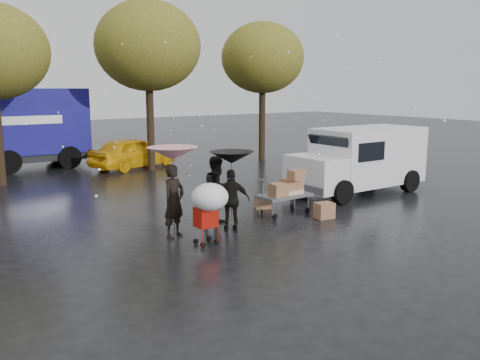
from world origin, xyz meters
TOP-DOWN VIEW (x-y plane):
  - ground at (0.00, 0.00)m, footprint 90.00×90.00m
  - person_pink at (-1.32, 0.59)m, footprint 0.76×0.63m
  - person_middle at (0.18, 0.99)m, footprint 0.95×0.78m
  - person_black at (0.14, 0.27)m, footprint 0.99×0.74m
  - umbrella_pink at (-1.32, 0.59)m, footprint 1.21×1.21m
  - umbrella_black at (0.14, 0.27)m, footprint 1.11×1.11m
  - vendor_cart at (2.35, 0.76)m, footprint 1.52×0.80m
  - shopping_cart at (-1.00, -0.51)m, footprint 0.84×0.84m
  - white_van at (6.38, 1.69)m, footprint 4.91×2.18m
  - box_ground_near at (2.90, -0.20)m, footprint 0.54×0.46m
  - box_ground_far at (2.20, 1.69)m, footprint 0.56×0.51m
  - yellow_taxi at (2.12, 11.04)m, footprint 4.38×2.71m
  - tree_row at (-0.47, 10.00)m, footprint 21.60×4.40m

SIDE VIEW (x-z plane):
  - ground at x=0.00m, z-range 0.00..0.00m
  - box_ground_far at x=2.20m, z-range 0.00..0.36m
  - box_ground_near at x=2.90m, z-range 0.00..0.44m
  - yellow_taxi at x=2.12m, z-range 0.00..1.39m
  - vendor_cart at x=2.35m, z-range 0.09..1.36m
  - person_black at x=0.14m, z-range 0.00..1.56m
  - person_pink at x=-1.32m, z-range 0.00..1.77m
  - person_middle at x=0.18m, z-range 0.00..1.81m
  - shopping_cart at x=-1.00m, z-range 0.33..1.80m
  - white_van at x=6.38m, z-range 0.06..2.26m
  - umbrella_black at x=0.14m, z-range 0.85..2.86m
  - umbrella_pink at x=-1.32m, z-range 0.94..3.13m
  - tree_row at x=-0.47m, z-range 1.46..8.58m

